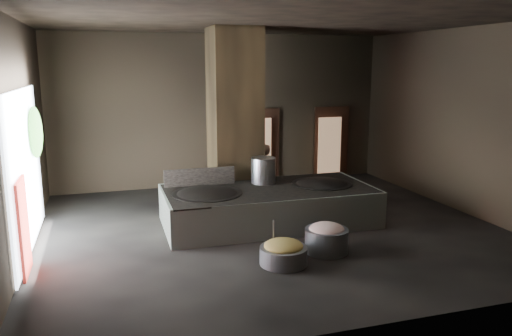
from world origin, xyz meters
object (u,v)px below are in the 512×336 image
object	(u,v)px
wok_right	(322,187)
veg_basin	(283,255)
meat_basin	(326,240)
hearth_platform	(269,206)
stock_pot	(263,171)
cook	(264,173)
wok_left	(207,197)

from	to	relation	value
wok_right	veg_basin	size ratio (longest dim) A/B	1.59
meat_basin	hearth_platform	bearing A→B (deg)	103.93
hearth_platform	stock_pot	world-z (taller)	stock_pot
cook	veg_basin	xyz separation A→B (m)	(-1.02, -4.26, -0.61)
cook	hearth_platform	bearing A→B (deg)	59.01
meat_basin	wok_left	bearing A→B (deg)	134.40
wok_left	stock_pot	world-z (taller)	stock_pot
wok_left	meat_basin	distance (m)	2.85
wok_left	wok_right	bearing A→B (deg)	2.05
stock_pot	meat_basin	world-z (taller)	stock_pot
wok_right	meat_basin	world-z (taller)	wok_right
wok_left	wok_right	size ratio (longest dim) A/B	1.07
hearth_platform	wok_right	xyz separation A→B (m)	(1.35, 0.05, 0.33)
veg_basin	wok_right	bearing A→B (deg)	52.56
veg_basin	meat_basin	size ratio (longest dim) A/B	1.04
hearth_platform	cook	xyz separation A→B (m)	(0.51, 1.88, 0.35)
wok_left	cook	bearing A→B (deg)	44.55
veg_basin	cook	bearing A→B (deg)	76.54
hearth_platform	veg_basin	size ratio (longest dim) A/B	5.41
hearth_platform	stock_pot	distance (m)	0.90
hearth_platform	wok_left	size ratio (longest dim) A/B	3.17
cook	meat_basin	world-z (taller)	cook
cook	veg_basin	world-z (taller)	cook
wok_right	stock_pot	size ratio (longest dim) A/B	2.25
meat_basin	veg_basin	bearing A→B (deg)	-162.10
wok_right	cook	bearing A→B (deg)	114.67
hearth_platform	meat_basin	bearing A→B (deg)	-75.31
hearth_platform	stock_pot	size ratio (longest dim) A/B	7.67
wok_right	veg_basin	bearing A→B (deg)	-127.44
stock_pot	meat_basin	bearing A→B (deg)	-80.00
stock_pot	veg_basin	world-z (taller)	stock_pot
wok_right	veg_basin	world-z (taller)	wok_right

